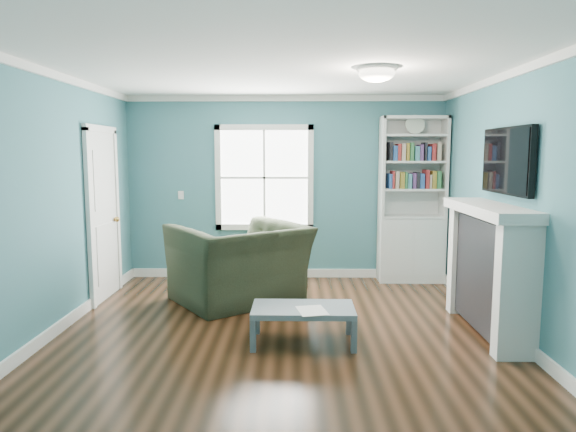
{
  "coord_description": "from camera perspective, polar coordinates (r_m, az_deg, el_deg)",
  "views": [
    {
      "loc": [
        0.13,
        -4.84,
        1.8
      ],
      "look_at": [
        0.06,
        0.4,
        1.16
      ],
      "focal_mm": 32.0,
      "sensor_mm": 36.0,
      "label": 1
    }
  ],
  "objects": [
    {
      "name": "floor",
      "position": [
        5.16,
        -0.8,
        -13.4
      ],
      "size": [
        5.0,
        5.0,
        0.0
      ],
      "primitive_type": "plane",
      "color": "black",
      "rests_on": "ground"
    },
    {
      "name": "room_walls",
      "position": [
        4.84,
        -0.83,
        4.42
      ],
      "size": [
        5.0,
        5.0,
        5.0
      ],
      "color": "#3B777B",
      "rests_on": "ground"
    },
    {
      "name": "trim",
      "position": [
        4.87,
        -0.82,
        0.36
      ],
      "size": [
        4.5,
        5.0,
        2.6
      ],
      "color": "white",
      "rests_on": "ground"
    },
    {
      "name": "window",
      "position": [
        7.34,
        -2.65,
        4.27
      ],
      "size": [
        1.4,
        0.06,
        1.5
      ],
      "color": "white",
      "rests_on": "room_walls"
    },
    {
      "name": "bookshelf",
      "position": [
        7.37,
        13.56,
        -0.01
      ],
      "size": [
        0.9,
        0.35,
        2.31
      ],
      "color": "silver",
      "rests_on": "ground"
    },
    {
      "name": "fireplace",
      "position": [
        5.52,
        21.47,
        -5.65
      ],
      "size": [
        0.44,
        1.58,
        1.3
      ],
      "color": "black",
      "rests_on": "ground"
    },
    {
      "name": "tv",
      "position": [
        5.44,
        23.18,
        5.66
      ],
      "size": [
        0.06,
        1.1,
        0.65
      ],
      "primitive_type": "cube",
      "color": "black",
      "rests_on": "fireplace"
    },
    {
      "name": "door",
      "position": [
        6.71,
        -19.83,
        0.37
      ],
      "size": [
        0.12,
        0.98,
        2.17
      ],
      "color": "silver",
      "rests_on": "ground"
    },
    {
      "name": "ceiling_fixture",
      "position": [
        5.05,
        9.83,
        15.43
      ],
      "size": [
        0.38,
        0.38,
        0.15
      ],
      "color": "white",
      "rests_on": "room_walls"
    },
    {
      "name": "light_switch",
      "position": [
        7.52,
        -11.81,
        2.29
      ],
      "size": [
        0.08,
        0.01,
        0.12
      ],
      "primitive_type": "cube",
      "color": "white",
      "rests_on": "room_walls"
    },
    {
      "name": "recliner",
      "position": [
        6.23,
        -5.43,
        -3.83
      ],
      "size": [
        1.72,
        1.61,
        1.26
      ],
      "primitive_type": "imported",
      "rotation": [
        0.0,
        0.0,
        -2.51
      ],
      "color": "black",
      "rests_on": "ground"
    },
    {
      "name": "coffee_table",
      "position": [
        4.95,
        1.69,
        -10.55
      ],
      "size": [
        0.97,
        0.54,
        0.35
      ],
      "rotation": [
        0.0,
        0.0,
        -0.01
      ],
      "color": "#525B62",
      "rests_on": "ground"
    },
    {
      "name": "paper_sheet",
      "position": [
        4.82,
        2.68,
        -10.46
      ],
      "size": [
        0.31,
        0.37,
        0.0
      ],
      "primitive_type": "cube",
      "rotation": [
        0.0,
        0.0,
        0.22
      ],
      "color": "white",
      "rests_on": "coffee_table"
    }
  ]
}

